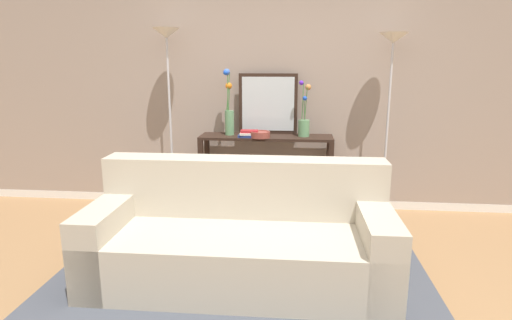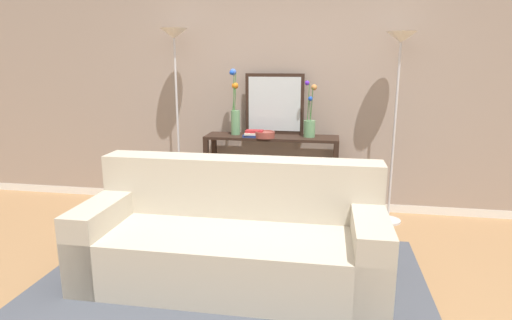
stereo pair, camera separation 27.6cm
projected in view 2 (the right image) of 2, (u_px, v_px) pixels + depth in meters
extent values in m
cube|color=#9E754C|center=(244.00, 303.00, 2.91)|extent=(16.00, 16.00, 0.02)
cube|color=white|center=(281.00, 200.00, 4.90)|extent=(12.00, 0.15, 0.09)
cube|color=gray|center=(282.00, 76.00, 4.58)|extent=(12.00, 0.14, 2.75)
cube|color=#474C56|center=(229.00, 287.00, 3.08)|extent=(2.86, 2.10, 0.01)
cube|color=#BCB29E|center=(232.00, 255.00, 3.13)|extent=(2.20, 0.92, 0.42)
cube|color=#BCB29E|center=(240.00, 186.00, 3.34)|extent=(2.20, 0.28, 0.46)
cube|color=#BCB29E|center=(109.00, 235.00, 3.26)|extent=(0.25, 0.91, 0.60)
cube|color=#BCB29E|center=(368.00, 254.00, 2.95)|extent=(0.25, 0.91, 0.60)
cube|color=black|center=(272.00, 137.00, 4.44)|extent=(1.40, 0.36, 0.03)
cube|color=black|center=(271.00, 200.00, 4.59)|extent=(1.28, 0.31, 0.01)
cube|color=black|center=(207.00, 177.00, 4.50)|extent=(0.05, 0.05, 0.82)
cube|color=black|center=(335.00, 183.00, 4.27)|extent=(0.05, 0.05, 0.82)
cube|color=black|center=(215.00, 170.00, 4.80)|extent=(0.05, 0.05, 0.82)
cube|color=black|center=(335.00, 175.00, 4.57)|extent=(0.05, 0.05, 0.82)
cylinder|color=silver|center=(181.00, 208.00, 4.74)|extent=(0.26, 0.26, 0.02)
cylinder|color=silver|center=(178.00, 126.00, 4.53)|extent=(0.02, 0.02, 1.83)
cone|color=silver|center=(174.00, 33.00, 4.32)|extent=(0.28, 0.28, 0.10)
cylinder|color=silver|center=(388.00, 220.00, 4.36)|extent=(0.26, 0.26, 0.02)
cylinder|color=silver|center=(394.00, 135.00, 4.16)|extent=(0.02, 0.02, 1.77)
cone|color=silver|center=(401.00, 37.00, 3.95)|extent=(0.28, 0.28, 0.10)
cube|color=black|center=(274.00, 104.00, 4.50)|extent=(0.63, 0.02, 0.64)
cube|color=silver|center=(274.00, 104.00, 4.49)|extent=(0.56, 0.01, 0.57)
cylinder|color=#669E6B|center=(236.00, 123.00, 4.49)|extent=(0.10, 0.10, 0.26)
cylinder|color=#3D7538|center=(234.00, 92.00, 4.42)|extent=(0.01, 0.05, 0.39)
sphere|color=blue|center=(232.00, 73.00, 4.38)|extent=(0.05, 0.05, 0.05)
cylinder|color=#3D7538|center=(235.00, 98.00, 4.45)|extent=(0.02, 0.01, 0.26)
sphere|color=orange|center=(235.00, 86.00, 4.44)|extent=(0.07, 0.07, 0.07)
cylinder|color=#3D7538|center=(234.00, 91.00, 4.43)|extent=(0.04, 0.04, 0.40)
sphere|color=#416DDD|center=(233.00, 72.00, 4.40)|extent=(0.07, 0.07, 0.07)
cylinder|color=#669E6B|center=(309.00, 129.00, 4.35)|extent=(0.12, 0.12, 0.17)
cylinder|color=#3D7538|center=(310.00, 110.00, 4.29)|extent=(0.02, 0.01, 0.23)
sphere|color=blue|center=(310.00, 99.00, 4.25)|extent=(0.05, 0.05, 0.05)
cylinder|color=#3D7538|center=(308.00, 102.00, 4.30)|extent=(0.02, 0.03, 0.38)
sphere|color=#5D26D2|center=(307.00, 83.00, 4.27)|extent=(0.05, 0.05, 0.05)
cylinder|color=#3D7538|center=(312.00, 104.00, 4.30)|extent=(0.03, 0.05, 0.33)
sphere|color=#C88344|center=(314.00, 87.00, 4.27)|extent=(0.06, 0.06, 0.06)
cylinder|color=brown|center=(265.00, 135.00, 4.33)|extent=(0.20, 0.20, 0.06)
torus|color=brown|center=(265.00, 132.00, 4.32)|extent=(0.20, 0.20, 0.01)
cube|color=navy|center=(254.00, 136.00, 4.37)|extent=(0.22, 0.15, 0.03)
cube|color=silver|center=(255.00, 134.00, 4.36)|extent=(0.21, 0.15, 0.02)
cube|color=maroon|center=(254.00, 131.00, 4.37)|extent=(0.18, 0.13, 0.02)
cube|color=#236033|center=(222.00, 205.00, 4.71)|extent=(0.04, 0.14, 0.11)
cube|color=#1E7075|center=(226.00, 205.00, 4.70)|extent=(0.05, 0.16, 0.12)
cube|color=tan|center=(230.00, 205.00, 4.69)|extent=(0.03, 0.17, 0.11)
cube|color=gold|center=(233.00, 206.00, 4.68)|extent=(0.04, 0.18, 0.11)
cube|color=#B77F33|center=(237.00, 205.00, 4.67)|extent=(0.04, 0.17, 0.12)
cube|color=silver|center=(241.00, 207.00, 4.67)|extent=(0.03, 0.17, 0.10)
cube|color=#6B3360|center=(245.00, 206.00, 4.66)|extent=(0.05, 0.18, 0.11)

